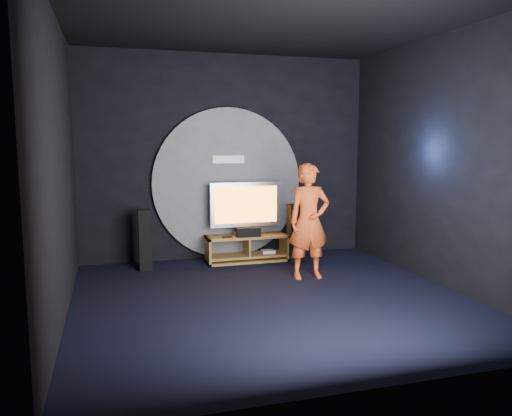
{
  "coord_description": "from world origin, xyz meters",
  "views": [
    {
      "loc": [
        -1.93,
        -5.96,
        2.04
      ],
      "look_at": [
        0.1,
        1.05,
        1.05
      ],
      "focal_mm": 35.0,
      "sensor_mm": 36.0,
      "label": 1
    }
  ],
  "objects_px": {
    "player": "(309,221)",
    "tower_speaker_left": "(145,240)",
    "subwoofer": "(294,249)",
    "tv": "(246,206)",
    "tower_speaker_right": "(294,233)",
    "media_console": "(247,250)"
  },
  "relations": [
    {
      "from": "tv",
      "to": "tower_speaker_right",
      "type": "xyz_separation_m",
      "value": [
        0.78,
        -0.26,
        -0.45
      ]
    },
    {
      "from": "tower_speaker_left",
      "to": "tv",
      "type": "bearing_deg",
      "value": 5.54
    },
    {
      "from": "tv",
      "to": "player",
      "type": "xyz_separation_m",
      "value": [
        0.62,
        -1.32,
        -0.08
      ]
    },
    {
      "from": "tv",
      "to": "player",
      "type": "relative_size",
      "value": 0.71
    },
    {
      "from": "tower_speaker_left",
      "to": "tower_speaker_right",
      "type": "distance_m",
      "value": 2.48
    },
    {
      "from": "tower_speaker_right",
      "to": "subwoofer",
      "type": "xyz_separation_m",
      "value": [
        0.07,
        0.15,
        -0.32
      ]
    },
    {
      "from": "tower_speaker_right",
      "to": "player",
      "type": "relative_size",
      "value": 0.57
    },
    {
      "from": "tv",
      "to": "tower_speaker_left",
      "type": "xyz_separation_m",
      "value": [
        -1.69,
        -0.16,
        -0.45
      ]
    },
    {
      "from": "media_console",
      "to": "subwoofer",
      "type": "height_order",
      "value": "media_console"
    },
    {
      "from": "tower_speaker_left",
      "to": "tower_speaker_right",
      "type": "relative_size",
      "value": 1.0
    },
    {
      "from": "tv",
      "to": "tower_speaker_right",
      "type": "bearing_deg",
      "value": -18.33
    },
    {
      "from": "tower_speaker_left",
      "to": "player",
      "type": "xyz_separation_m",
      "value": [
        2.31,
        -1.15,
        0.37
      ]
    },
    {
      "from": "tower_speaker_right",
      "to": "player",
      "type": "distance_m",
      "value": 1.14
    },
    {
      "from": "player",
      "to": "subwoofer",
      "type": "bearing_deg",
      "value": 81.38
    },
    {
      "from": "tower_speaker_right",
      "to": "media_console",
      "type": "bearing_deg",
      "value": 166.1
    },
    {
      "from": "media_console",
      "to": "tower_speaker_left",
      "type": "bearing_deg",
      "value": -176.73
    },
    {
      "from": "subwoofer",
      "to": "player",
      "type": "height_order",
      "value": "player"
    },
    {
      "from": "media_console",
      "to": "tower_speaker_right",
      "type": "height_order",
      "value": "tower_speaker_right"
    },
    {
      "from": "media_console",
      "to": "tv",
      "type": "relative_size",
      "value": 1.14
    },
    {
      "from": "tower_speaker_left",
      "to": "subwoofer",
      "type": "bearing_deg",
      "value": 1.32
    },
    {
      "from": "tower_speaker_right",
      "to": "subwoofer",
      "type": "height_order",
      "value": "tower_speaker_right"
    },
    {
      "from": "player",
      "to": "tower_speaker_left",
      "type": "bearing_deg",
      "value": 155.73
    }
  ]
}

